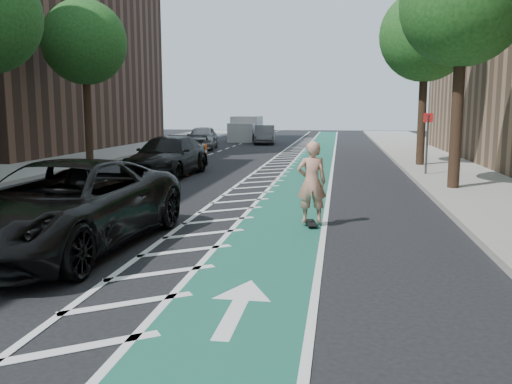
% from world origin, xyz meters
% --- Properties ---
extents(ground, '(120.00, 120.00, 0.00)m').
position_xyz_m(ground, '(0.00, 0.00, 0.00)').
color(ground, black).
rests_on(ground, ground).
extents(bike_lane, '(2.00, 90.00, 0.01)m').
position_xyz_m(bike_lane, '(3.00, 10.00, 0.01)').
color(bike_lane, '#19573E').
rests_on(bike_lane, ground).
extents(buffer_strip, '(1.40, 90.00, 0.01)m').
position_xyz_m(buffer_strip, '(1.50, 10.00, 0.01)').
color(buffer_strip, silver).
rests_on(buffer_strip, ground).
extents(sidewalk_right, '(5.00, 90.00, 0.15)m').
position_xyz_m(sidewalk_right, '(9.50, 10.00, 0.07)').
color(sidewalk_right, gray).
rests_on(sidewalk_right, ground).
extents(curb_right, '(0.12, 90.00, 0.16)m').
position_xyz_m(curb_right, '(7.05, 10.00, 0.08)').
color(curb_right, gray).
rests_on(curb_right, ground).
extents(curb_left, '(0.12, 90.00, 0.16)m').
position_xyz_m(curb_left, '(-7.05, 10.00, 0.08)').
color(curb_left, gray).
rests_on(curb_left, ground).
extents(building_left_far, '(14.00, 22.00, 18.00)m').
position_xyz_m(building_left_far, '(-17.50, 24.00, 9.00)').
color(building_left_far, brown).
rests_on(building_left_far, ground).
extents(tree_r_c, '(4.20, 4.20, 7.90)m').
position_xyz_m(tree_r_c, '(7.90, 8.00, 5.77)').
color(tree_r_c, '#382619').
rests_on(tree_r_c, ground).
extents(tree_r_d, '(4.20, 4.20, 7.90)m').
position_xyz_m(tree_r_d, '(7.90, 16.00, 5.77)').
color(tree_r_d, '#382619').
rests_on(tree_r_d, ground).
extents(tree_l_d, '(4.20, 4.20, 7.90)m').
position_xyz_m(tree_l_d, '(-7.90, 16.00, 5.77)').
color(tree_l_d, '#382619').
rests_on(tree_l_d, ground).
extents(sign_post, '(0.35, 0.08, 2.47)m').
position_xyz_m(sign_post, '(7.60, 12.00, 1.35)').
color(sign_post, '#4C4C4C').
rests_on(sign_post, ground).
extents(skateboard, '(0.34, 0.77, 0.10)m').
position_xyz_m(skateboard, '(3.70, 2.51, 0.08)').
color(skateboard, black).
rests_on(skateboard, ground).
extents(skateboarder, '(0.73, 0.55, 1.82)m').
position_xyz_m(skateboarder, '(3.70, 2.51, 1.01)').
color(skateboarder, tan).
rests_on(skateboarder, skateboard).
extents(suv_near, '(3.12, 6.14, 1.66)m').
position_xyz_m(suv_near, '(-0.78, -0.19, 0.83)').
color(suv_near, black).
rests_on(suv_near, ground).
extents(suv_far, '(2.37, 5.39, 1.54)m').
position_xyz_m(suv_far, '(-2.40, 11.08, 0.77)').
color(suv_far, black).
rests_on(suv_far, ground).
extents(car_silver, '(2.38, 4.73, 1.55)m').
position_xyz_m(car_silver, '(-4.66, 25.37, 0.77)').
color(car_silver, gray).
rests_on(car_silver, ground).
extents(car_grey, '(1.98, 4.43, 1.41)m').
position_xyz_m(car_grey, '(-1.38, 31.65, 0.71)').
color(car_grey, '#57585C').
rests_on(car_grey, ground).
extents(box_truck, '(2.26, 4.90, 2.03)m').
position_xyz_m(box_truck, '(-3.49, 35.32, 0.94)').
color(box_truck, silver).
rests_on(box_truck, ground).
extents(barrel_a, '(0.61, 0.61, 0.83)m').
position_xyz_m(barrel_a, '(-3.37, 5.20, 0.39)').
color(barrel_a, '#FD540D').
rests_on(barrel_a, ground).
extents(barrel_b, '(0.58, 0.58, 0.80)m').
position_xyz_m(barrel_b, '(-1.80, 11.11, 0.38)').
color(barrel_b, '#DA4F0B').
rests_on(barrel_b, ground).
extents(barrel_c, '(0.67, 0.67, 0.91)m').
position_xyz_m(barrel_c, '(-2.40, 16.41, 0.43)').
color(barrel_c, '#EB4C0C').
rests_on(barrel_c, ground).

